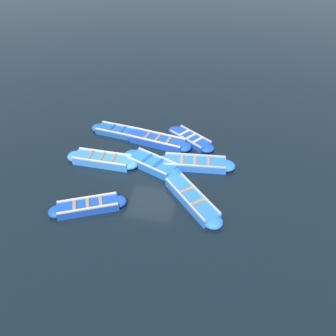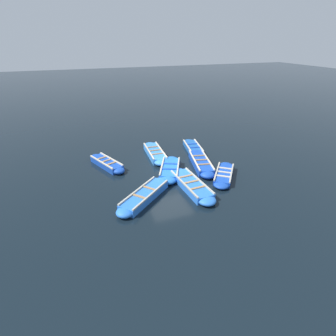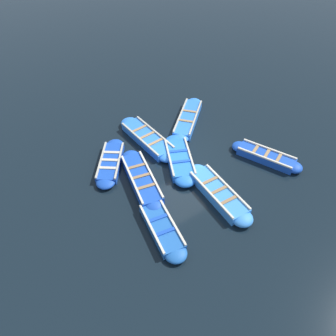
{
  "view_description": "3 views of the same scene",
  "coord_description": "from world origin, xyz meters",
  "px_view_note": "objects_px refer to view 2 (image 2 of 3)",
  "views": [
    {
      "loc": [
        -3.09,
        12.53,
        10.14
      ],
      "look_at": [
        -0.99,
        0.55,
        0.52
      ],
      "focal_mm": 35.0,
      "sensor_mm": 36.0,
      "label": 1
    },
    {
      "loc": [
        -12.87,
        4.73,
        7.09
      ],
      "look_at": [
        -0.09,
        0.08,
        0.29
      ],
      "focal_mm": 28.0,
      "sensor_mm": 36.0,
      "label": 2
    },
    {
      "loc": [
        8.52,
        -6.56,
        10.27
      ],
      "look_at": [
        0.17,
        -0.85,
        0.3
      ],
      "focal_mm": 35.0,
      "sensor_mm": 36.0,
      "label": 3
    }
  ],
  "objects_px": {
    "boat_alongside": "(224,175)",
    "boat_stern_in": "(201,163)",
    "boat_far_corner": "(193,148)",
    "buoy_orange_near": "(162,162)",
    "boat_bow_out": "(107,163)",
    "boat_end_of_row": "(145,196)",
    "boat_drifting": "(170,169)",
    "boat_mid_row": "(155,153)",
    "boat_outer_left": "(191,185)"
  },
  "relations": [
    {
      "from": "boat_alongside",
      "to": "boat_stern_in",
      "type": "height_order",
      "value": "boat_stern_in"
    },
    {
      "from": "boat_far_corner",
      "to": "boat_alongside",
      "type": "relative_size",
      "value": 1.08
    },
    {
      "from": "buoy_orange_near",
      "to": "boat_bow_out",
      "type": "bearing_deg",
      "value": 75.21
    },
    {
      "from": "boat_end_of_row",
      "to": "boat_stern_in",
      "type": "relative_size",
      "value": 0.88
    },
    {
      "from": "boat_alongside",
      "to": "boat_bow_out",
      "type": "bearing_deg",
      "value": 58.54
    },
    {
      "from": "boat_drifting",
      "to": "buoy_orange_near",
      "type": "relative_size",
      "value": 13.48
    },
    {
      "from": "boat_far_corner",
      "to": "buoy_orange_near",
      "type": "distance_m",
      "value": 3.11
    },
    {
      "from": "boat_bow_out",
      "to": "boat_stern_in",
      "type": "bearing_deg",
      "value": -109.79
    },
    {
      "from": "boat_drifting",
      "to": "boat_end_of_row",
      "type": "bearing_deg",
      "value": 136.15
    },
    {
      "from": "boat_mid_row",
      "to": "boat_end_of_row",
      "type": "bearing_deg",
      "value": 156.99
    },
    {
      "from": "boat_drifting",
      "to": "boat_bow_out",
      "type": "bearing_deg",
      "value": 58.36
    },
    {
      "from": "buoy_orange_near",
      "to": "boat_end_of_row",
      "type": "bearing_deg",
      "value": 149.01
    },
    {
      "from": "boat_drifting",
      "to": "boat_alongside",
      "type": "xyz_separation_m",
      "value": [
        -1.61,
        -2.65,
        -0.04
      ]
    },
    {
      "from": "boat_alongside",
      "to": "boat_bow_out",
      "type": "relative_size",
      "value": 0.92
    },
    {
      "from": "boat_alongside",
      "to": "boat_stern_in",
      "type": "distance_m",
      "value": 1.82
    },
    {
      "from": "boat_drifting",
      "to": "boat_mid_row",
      "type": "height_order",
      "value": "boat_mid_row"
    },
    {
      "from": "boat_stern_in",
      "to": "boat_outer_left",
      "type": "relative_size",
      "value": 0.97
    },
    {
      "from": "boat_drifting",
      "to": "boat_far_corner",
      "type": "bearing_deg",
      "value": -45.84
    },
    {
      "from": "boat_drifting",
      "to": "boat_stern_in",
      "type": "relative_size",
      "value": 0.89
    },
    {
      "from": "boat_stern_in",
      "to": "boat_mid_row",
      "type": "xyz_separation_m",
      "value": [
        2.43,
        2.18,
        -0.01
      ]
    },
    {
      "from": "boat_far_corner",
      "to": "boat_mid_row",
      "type": "bearing_deg",
      "value": 91.34
    },
    {
      "from": "boat_alongside",
      "to": "buoy_orange_near",
      "type": "height_order",
      "value": "boat_alongside"
    },
    {
      "from": "boat_end_of_row",
      "to": "buoy_orange_near",
      "type": "relative_size",
      "value": 13.43
    },
    {
      "from": "boat_bow_out",
      "to": "boat_outer_left",
      "type": "xyz_separation_m",
      "value": [
        -4.16,
        -3.78,
        0.0
      ]
    },
    {
      "from": "boat_stern_in",
      "to": "buoy_orange_near",
      "type": "relative_size",
      "value": 15.18
    },
    {
      "from": "boat_end_of_row",
      "to": "boat_outer_left",
      "type": "distance_m",
      "value": 2.57
    },
    {
      "from": "boat_alongside",
      "to": "boat_bow_out",
      "type": "distance_m",
      "value": 7.06
    },
    {
      "from": "boat_bow_out",
      "to": "boat_far_corner",
      "type": "bearing_deg",
      "value": -84.91
    },
    {
      "from": "boat_alongside",
      "to": "boat_mid_row",
      "type": "xyz_separation_m",
      "value": [
        4.16,
        2.77,
        0.04
      ]
    },
    {
      "from": "boat_far_corner",
      "to": "boat_outer_left",
      "type": "relative_size",
      "value": 0.81
    },
    {
      "from": "boat_outer_left",
      "to": "boat_mid_row",
      "type": "xyz_separation_m",
      "value": [
        4.64,
        0.53,
        0.01
      ]
    },
    {
      "from": "boat_end_of_row",
      "to": "boat_stern_in",
      "type": "height_order",
      "value": "boat_stern_in"
    },
    {
      "from": "boat_end_of_row",
      "to": "boat_bow_out",
      "type": "height_order",
      "value": "boat_end_of_row"
    },
    {
      "from": "boat_stern_in",
      "to": "boat_end_of_row",
      "type": "bearing_deg",
      "value": 119.23
    },
    {
      "from": "boat_outer_left",
      "to": "boat_mid_row",
      "type": "distance_m",
      "value": 4.67
    },
    {
      "from": "boat_far_corner",
      "to": "boat_end_of_row",
      "type": "xyz_separation_m",
      "value": [
        -4.86,
        4.84,
        0.02
      ]
    },
    {
      "from": "boat_far_corner",
      "to": "boat_stern_in",
      "type": "distance_m",
      "value": 2.57
    },
    {
      "from": "boat_alongside",
      "to": "buoy_orange_near",
      "type": "bearing_deg",
      "value": 44.16
    },
    {
      "from": "boat_end_of_row",
      "to": "boat_bow_out",
      "type": "xyz_separation_m",
      "value": [
        4.32,
        1.22,
        -0.0
      ]
    },
    {
      "from": "boat_alongside",
      "to": "boat_mid_row",
      "type": "height_order",
      "value": "boat_mid_row"
    },
    {
      "from": "boat_mid_row",
      "to": "buoy_orange_near",
      "type": "xyz_separation_m",
      "value": [
        -1.34,
        -0.04,
        -0.07
      ]
    },
    {
      "from": "boat_end_of_row",
      "to": "boat_mid_row",
      "type": "xyz_separation_m",
      "value": [
        4.79,
        -2.03,
        0.01
      ]
    },
    {
      "from": "boat_alongside",
      "to": "boat_stern_in",
      "type": "relative_size",
      "value": 0.78
    },
    {
      "from": "boat_far_corner",
      "to": "buoy_orange_near",
      "type": "relative_size",
      "value": 12.71
    },
    {
      "from": "boat_mid_row",
      "to": "boat_bow_out",
      "type": "bearing_deg",
      "value": 98.3
    },
    {
      "from": "boat_end_of_row",
      "to": "boat_stern_in",
      "type": "xyz_separation_m",
      "value": [
        2.36,
        -4.22,
        0.02
      ]
    },
    {
      "from": "buoy_orange_near",
      "to": "boat_mid_row",
      "type": "bearing_deg",
      "value": 1.54
    },
    {
      "from": "boat_end_of_row",
      "to": "boat_outer_left",
      "type": "height_order",
      "value": "boat_outer_left"
    },
    {
      "from": "boat_alongside",
      "to": "buoy_orange_near",
      "type": "distance_m",
      "value": 3.92
    },
    {
      "from": "boat_alongside",
      "to": "boat_stern_in",
      "type": "xyz_separation_m",
      "value": [
        1.73,
        0.59,
        0.05
      ]
    }
  ]
}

